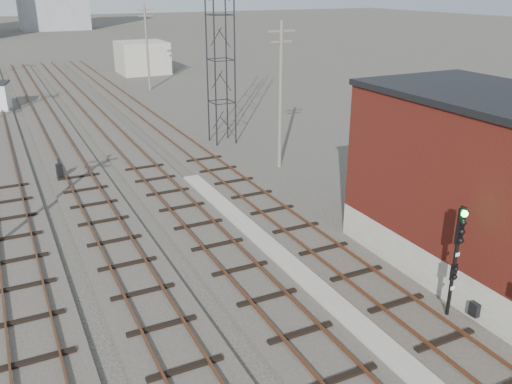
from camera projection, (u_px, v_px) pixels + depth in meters
ground at (87, 92)px, 58.91m from camera, size 320.00×320.00×0.00m
track_right at (167, 133)px, 42.33m from camera, size 3.20×90.00×0.39m
track_mid_right at (116, 139)px, 40.68m from camera, size 3.20×90.00×0.39m
track_mid_left at (60, 145)px, 39.03m from camera, size 3.20×90.00×0.39m
track_left at (0, 152)px, 37.39m from camera, size 3.20×90.00×0.39m
platform_curb at (316, 290)px, 20.57m from camera, size 0.90×28.00×0.26m
brick_building at (505, 192)px, 20.51m from camera, size 6.54×12.20×7.22m
lattice_tower at (220, 37)px, 37.55m from camera, size 1.60×1.60×15.00m
utility_pole_right_a at (280, 92)px, 33.07m from camera, size 1.80×0.24×9.00m
utility_pole_right_b at (147, 45)px, 58.18m from camera, size 1.80×0.24×9.00m
shed_right at (142, 57)px, 70.26m from camera, size 6.00×6.00×4.00m
signal_mast at (456, 255)px, 18.09m from camera, size 0.40×0.42×4.29m
switch_stand at (60, 172)px, 32.01m from camera, size 0.38×0.38×1.30m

